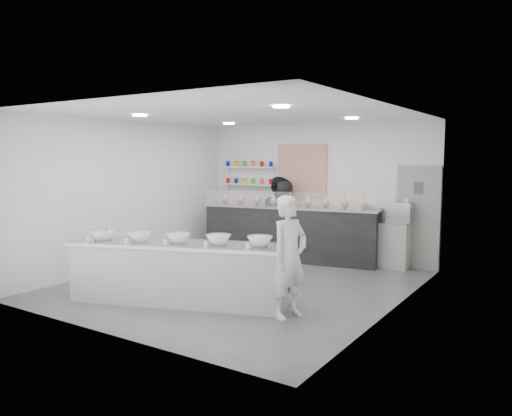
{
  "coord_description": "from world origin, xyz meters",
  "views": [
    {
      "loc": [
        4.99,
        -7.19,
        2.29
      ],
      "look_at": [
        0.07,
        0.4,
        1.34
      ],
      "focal_mm": 35.0,
      "sensor_mm": 36.0,
      "label": 1
    }
  ],
  "objects_px": {
    "prep_counter": "(179,273)",
    "espresso_machine": "(400,212)",
    "espresso_ledge": "(378,243)",
    "staff_right": "(283,218)",
    "woman_prep": "(289,257)",
    "staff_left": "(278,216)",
    "back_bar": "(290,233)"
  },
  "relations": [
    {
      "from": "espresso_machine",
      "to": "staff_right",
      "type": "distance_m",
      "value": 2.62
    },
    {
      "from": "espresso_machine",
      "to": "woman_prep",
      "type": "height_order",
      "value": "woman_prep"
    },
    {
      "from": "back_bar",
      "to": "woman_prep",
      "type": "relative_size",
      "value": 2.24
    },
    {
      "from": "espresso_ledge",
      "to": "staff_left",
      "type": "height_order",
      "value": "staff_left"
    },
    {
      "from": "woman_prep",
      "to": "staff_left",
      "type": "xyz_separation_m",
      "value": [
        -2.35,
        3.68,
        0.04
      ]
    },
    {
      "from": "espresso_machine",
      "to": "staff_left",
      "type": "bearing_deg",
      "value": -175.75
    },
    {
      "from": "staff_right",
      "to": "staff_left",
      "type": "bearing_deg",
      "value": -2.81
    },
    {
      "from": "staff_right",
      "to": "woman_prep",
      "type": "bearing_deg",
      "value": 118.27
    },
    {
      "from": "espresso_ledge",
      "to": "woman_prep",
      "type": "bearing_deg",
      "value": -89.12
    },
    {
      "from": "espresso_ledge",
      "to": "espresso_machine",
      "type": "relative_size",
      "value": 2.6
    },
    {
      "from": "espresso_ledge",
      "to": "espresso_machine",
      "type": "xyz_separation_m",
      "value": [
        0.44,
        0.0,
        0.67
      ]
    },
    {
      "from": "staff_right",
      "to": "back_bar",
      "type": "bearing_deg",
      "value": 139.96
    },
    {
      "from": "staff_left",
      "to": "staff_right",
      "type": "xyz_separation_m",
      "value": [
        0.13,
        0.0,
        -0.03
      ]
    },
    {
      "from": "woman_prep",
      "to": "staff_right",
      "type": "relative_size",
      "value": 0.99
    },
    {
      "from": "back_bar",
      "to": "prep_counter",
      "type": "bearing_deg",
      "value": -97.84
    },
    {
      "from": "back_bar",
      "to": "woman_prep",
      "type": "height_order",
      "value": "woman_prep"
    },
    {
      "from": "prep_counter",
      "to": "espresso_ledge",
      "type": "relative_size",
      "value": 2.68
    },
    {
      "from": "espresso_ledge",
      "to": "staff_left",
      "type": "distance_m",
      "value": 2.34
    },
    {
      "from": "prep_counter",
      "to": "staff_left",
      "type": "xyz_separation_m",
      "value": [
        -0.57,
        4.02,
        0.44
      ]
    },
    {
      "from": "back_bar",
      "to": "espresso_ledge",
      "type": "relative_size",
      "value": 2.99
    },
    {
      "from": "back_bar",
      "to": "espresso_machine",
      "type": "height_order",
      "value": "espresso_machine"
    },
    {
      "from": "back_bar",
      "to": "woman_prep",
      "type": "xyz_separation_m",
      "value": [
        1.89,
        -3.43,
        0.27
      ]
    },
    {
      "from": "prep_counter",
      "to": "espresso_machine",
      "type": "xyz_separation_m",
      "value": [
        2.16,
        4.22,
        0.68
      ]
    },
    {
      "from": "espresso_ledge",
      "to": "staff_right",
      "type": "xyz_separation_m",
      "value": [
        -2.16,
        -0.2,
        0.4
      ]
    },
    {
      "from": "espresso_machine",
      "to": "staff_left",
      "type": "relative_size",
      "value": 0.27
    },
    {
      "from": "woman_prep",
      "to": "staff_right",
      "type": "distance_m",
      "value": 4.3
    },
    {
      "from": "back_bar",
      "to": "espresso_ledge",
      "type": "height_order",
      "value": "back_bar"
    },
    {
      "from": "prep_counter",
      "to": "staff_right",
      "type": "relative_size",
      "value": 1.97
    },
    {
      "from": "espresso_ledge",
      "to": "staff_left",
      "type": "bearing_deg",
      "value": -174.93
    },
    {
      "from": "prep_counter",
      "to": "espresso_machine",
      "type": "relative_size",
      "value": 6.97
    },
    {
      "from": "staff_left",
      "to": "back_bar",
      "type": "bearing_deg",
      "value": 155.24
    },
    {
      "from": "espresso_machine",
      "to": "prep_counter",
      "type": "bearing_deg",
      "value": -117.14
    }
  ]
}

